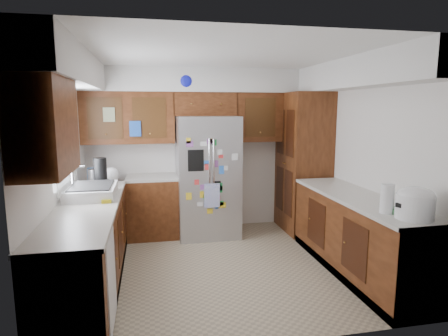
{
  "coord_description": "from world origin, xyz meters",
  "views": [
    {
      "loc": [
        -0.84,
        -4.26,
        1.91
      ],
      "look_at": [
        0.08,
        0.35,
        1.16
      ],
      "focal_mm": 30.0,
      "sensor_mm": 36.0,
      "label": 1
    }
  ],
  "objects": [
    {
      "name": "pantry",
      "position": [
        1.5,
        1.15,
        1.07
      ],
      "size": [
        0.6,
        0.9,
        2.15
      ],
      "primitive_type": "cube",
      "color": "#3D1C0B",
      "rests_on": "ground"
    },
    {
      "name": "right_counter_run",
      "position": [
        1.5,
        -0.47,
        0.42
      ],
      "size": [
        0.63,
        2.25,
        0.92
      ],
      "color": "#3D1C0B",
      "rests_on": "ground"
    },
    {
      "name": "floor",
      "position": [
        0.0,
        0.0,
        0.0
      ],
      "size": [
        3.6,
        3.6,
        0.0
      ],
      "primitive_type": "plane",
      "color": "tan",
      "rests_on": "ground"
    },
    {
      "name": "fridge",
      "position": [
        -0.0,
        1.2,
        0.9
      ],
      "size": [
        0.9,
        0.79,
        1.8
      ],
      "color": "#95959A",
      "rests_on": "ground"
    },
    {
      "name": "left_counter_clutter",
      "position": [
        -1.46,
        0.81,
        1.05
      ],
      "size": [
        0.43,
        0.92,
        0.38
      ],
      "color": "black",
      "rests_on": "left_counter_run"
    },
    {
      "name": "sink_assembly",
      "position": [
        -1.5,
        0.1,
        0.99
      ],
      "size": [
        0.52,
        0.72,
        0.37
      ],
      "color": "white",
      "rests_on": "left_counter_run"
    },
    {
      "name": "fridge_top_items",
      "position": [
        -0.14,
        1.36,
        2.28
      ],
      "size": [
        0.66,
        0.33,
        0.3
      ],
      "color": "#1316BF",
      "rests_on": "bridge_cabinet"
    },
    {
      "name": "paper_towel",
      "position": [
        1.36,
        -1.17,
        1.06
      ],
      "size": [
        0.13,
        0.13,
        0.28
      ],
      "primitive_type": "cylinder",
      "color": "white",
      "rests_on": "right_counter_run"
    },
    {
      "name": "left_counter_run",
      "position": [
        -1.36,
        0.03,
        0.43
      ],
      "size": [
        1.36,
        3.2,
        0.92
      ],
      "color": "#3D1C0B",
      "rests_on": "ground"
    },
    {
      "name": "rice_cooker",
      "position": [
        1.5,
        -1.38,
        1.07
      ],
      "size": [
        0.34,
        0.33,
        0.29
      ],
      "color": "white",
      "rests_on": "right_counter_run"
    },
    {
      "name": "bridge_cabinet",
      "position": [
        0.0,
        1.43,
        1.98
      ],
      "size": [
        0.96,
        0.34,
        0.35
      ],
      "primitive_type": "cube",
      "color": "#3D1C0B",
      "rests_on": "fridge"
    },
    {
      "name": "room_shell",
      "position": [
        -0.11,
        0.36,
        1.82
      ],
      "size": [
        3.64,
        3.24,
        2.52
      ],
      "color": "silver",
      "rests_on": "ground"
    }
  ]
}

